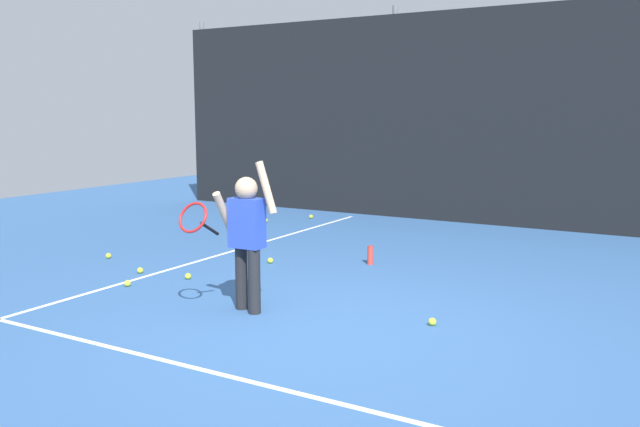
{
  "coord_description": "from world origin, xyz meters",
  "views": [
    {
      "loc": [
        2.55,
        -4.49,
        1.76
      ],
      "look_at": [
        -0.45,
        0.69,
        0.85
      ],
      "focal_mm": 37.36,
      "sensor_mm": 36.0,
      "label": 1
    }
  ],
  "objects": [
    {
      "name": "back_fence_windscreen",
      "position": [
        0.0,
        5.87,
        1.68
      ],
      "size": [
        12.6,
        0.08,
        3.35
      ],
      "primitive_type": "cube",
      "color": "black",
      "rests_on": "ground"
    },
    {
      "name": "court_line_baseline",
      "position": [
        0.0,
        -1.11,
        0.0
      ],
      "size": [
        9.0,
        0.05,
        0.0
      ],
      "primitive_type": "cube",
      "color": "white",
      "rests_on": "ground"
    },
    {
      "name": "tennis_ball_1",
      "position": [
        -1.8,
        1.85,
        0.03
      ],
      "size": [
        0.07,
        0.07,
        0.07
      ],
      "primitive_type": "sphere",
      "color": "#CCE033",
      "rests_on": "ground"
    },
    {
      "name": "water_bottle",
      "position": [
        -0.75,
        2.39,
        0.11
      ],
      "size": [
        0.07,
        0.07,
        0.22
      ],
      "primitive_type": "cylinder",
      "color": "#D83F33",
      "rests_on": "ground"
    },
    {
      "name": "tennis_ball_7",
      "position": [
        -2.76,
        0.72,
        0.03
      ],
      "size": [
        0.07,
        0.07,
        0.07
      ],
      "primitive_type": "sphere",
      "color": "#CCE033",
      "rests_on": "ground"
    },
    {
      "name": "court_line_sideline",
      "position": [
        -2.61,
        1.0,
        0.0
      ],
      "size": [
        0.05,
        9.0,
        0.0
      ],
      "primitive_type": "cube",
      "color": "white",
      "rests_on": "ground"
    },
    {
      "name": "fence_post_0",
      "position": [
        -6.15,
        5.93,
        1.75
      ],
      "size": [
        0.09,
        0.09,
        3.5
      ],
      "primitive_type": "cylinder",
      "color": "slate",
      "rests_on": "ground"
    },
    {
      "name": "tennis_player",
      "position": [
        -0.9,
        0.16,
        0.73
      ],
      "size": [
        0.7,
        0.59,
        1.35
      ],
      "rotation": [
        0.0,
        0.0,
        0.02
      ],
      "color": "#232326",
      "rests_on": "ground"
    },
    {
      "name": "tennis_ball_6",
      "position": [
        -2.46,
        0.24,
        0.03
      ],
      "size": [
        0.07,
        0.07,
        0.07
      ],
      "primitive_type": "sphere",
      "color": "#CCE033",
      "rests_on": "ground"
    },
    {
      "name": "tennis_ball_0",
      "position": [
        -3.66,
        1.08,
        0.03
      ],
      "size": [
        0.07,
        0.07,
        0.07
      ],
      "primitive_type": "sphere",
      "color": "#CCE033",
      "rests_on": "ground"
    },
    {
      "name": "tennis_ball_2",
      "position": [
        0.68,
        0.61,
        0.03
      ],
      "size": [
        0.07,
        0.07,
        0.07
      ],
      "primitive_type": "sphere",
      "color": "#CCE033",
      "rests_on": "ground"
    },
    {
      "name": "tennis_ball_8",
      "position": [
        -3.52,
        4.25,
        0.03
      ],
      "size": [
        0.07,
        0.07,
        0.07
      ],
      "primitive_type": "sphere",
      "color": "#CCE033",
      "rests_on": "ground"
    },
    {
      "name": "tennis_ball_3",
      "position": [
        -3.1,
        4.96,
        0.03
      ],
      "size": [
        0.07,
        0.07,
        0.07
      ],
      "primitive_type": "sphere",
      "color": "#CCE033",
      "rests_on": "ground"
    },
    {
      "name": "tennis_ball_5",
      "position": [
        -2.13,
        0.78,
        0.03
      ],
      "size": [
        0.07,
        0.07,
        0.07
      ],
      "primitive_type": "sphere",
      "color": "#CCE033",
      "rests_on": "ground"
    },
    {
      "name": "fence_post_1",
      "position": [
        -2.05,
        5.93,
        1.75
      ],
      "size": [
        0.09,
        0.09,
        3.5
      ],
      "primitive_type": "cylinder",
      "color": "slate",
      "rests_on": "ground"
    },
    {
      "name": "ground_plane",
      "position": [
        0.0,
        0.0,
        0.0
      ],
      "size": [
        20.0,
        20.0,
        0.0
      ],
      "primitive_type": "plane",
      "color": "#335B93"
    }
  ]
}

